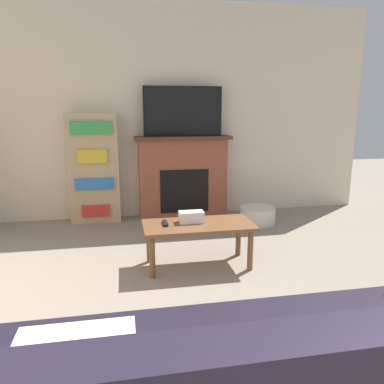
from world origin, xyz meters
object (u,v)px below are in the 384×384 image
object	(u,v)px
coffee_table	(198,230)
bookshelf	(94,168)
fireplace	(183,176)
storage_basket	(257,215)
tv	(183,111)

from	to	relation	value
coffee_table	bookshelf	bearing A→B (deg)	121.69
fireplace	coffee_table	bearing A→B (deg)	-94.55
coffee_table	bookshelf	size ratio (longest dim) A/B	0.73
coffee_table	storage_basket	size ratio (longest dim) A/B	2.28
fireplace	bookshelf	bearing A→B (deg)	-178.87
bookshelf	fireplace	bearing A→B (deg)	1.13
tv	bookshelf	xyz separation A→B (m)	(-1.12, -0.00, -0.69)
coffee_table	storage_basket	xyz separation A→B (m)	(0.98, 1.11, -0.24)
storage_basket	bookshelf	bearing A→B (deg)	166.07
bookshelf	storage_basket	world-z (taller)	bookshelf
fireplace	storage_basket	size ratio (longest dim) A/B	2.88
fireplace	storage_basket	xyz separation A→B (m)	(0.85, -0.51, -0.43)
storage_basket	tv	bearing A→B (deg)	150.03
tv	bookshelf	bearing A→B (deg)	-179.89
bookshelf	storage_basket	bearing A→B (deg)	-13.93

